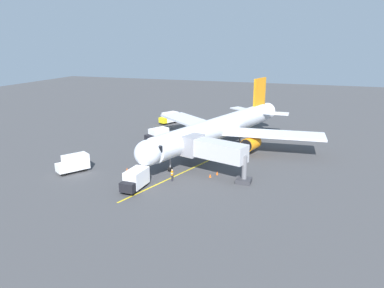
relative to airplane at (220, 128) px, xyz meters
The scene contains 13 objects.
ground_plane 4.34m from the airplane, ahead, with size 220.00×220.00×0.00m, color #424244.
apron_lead_in_line 7.43m from the airplane, 89.23° to the left, with size 0.24×40.00×0.01m, color yellow.
airplane is the anchor object (origin of this frame).
jet_bridge 12.50m from the airplane, 98.06° to the left, with size 11.40×5.88×5.40m.
ground_crew_marshaller 17.06m from the airplane, 81.68° to the left, with size 0.29×0.42×1.71m.
box_truck_near_nose 13.02m from the airplane, ahead, with size 3.86×4.98×2.62m.
box_truck_portside 24.04m from the airplane, 45.70° to the right, with size 3.82×4.98×2.62m.
box_truck_starboard_side 21.95m from the airplane, 74.33° to the left, with size 2.17×4.69×2.62m.
box_truck_rear_apron 25.32m from the airplane, 45.69° to the left, with size 4.11×4.93×2.62m.
safety_cone_nose_left 15.01m from the airplane, 43.80° to the left, with size 0.32×0.32×0.55m, color #F2590F.
safety_cone_nose_right 14.23m from the airplane, 99.16° to the left, with size 0.32×0.32×0.55m, color #F2590F.
safety_cone_wing_port 18.66m from the airplane, 55.75° to the left, with size 0.32×0.32×0.55m, color #F2590F.
safety_cone_wing_starboard 13.12m from the airplane, 103.18° to the left, with size 0.32×0.32×0.55m, color #F2590F.
Camera 1 is at (-17.06, 60.30, 18.84)m, focal length 34.09 mm.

